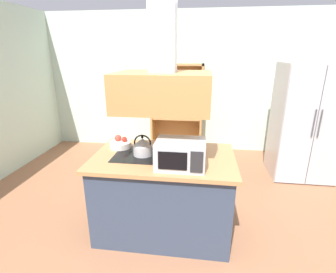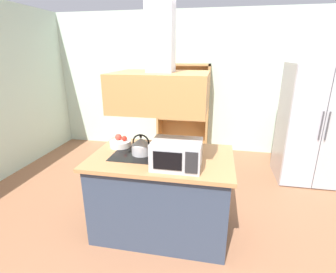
# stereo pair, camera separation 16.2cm
# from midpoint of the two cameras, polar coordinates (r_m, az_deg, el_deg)

# --- Properties ---
(ground_plane) EXTENTS (7.80, 7.80, 0.00)m
(ground_plane) POSITION_cam_midpoint_polar(r_m,az_deg,el_deg) (2.88, 0.42, -23.69)
(ground_plane) COLOR #946143
(wall_back) EXTENTS (6.00, 0.12, 2.70)m
(wall_back) POSITION_cam_midpoint_polar(r_m,az_deg,el_deg) (5.15, 4.76, 11.96)
(wall_back) COLOR silver
(wall_back) RESTS_ON ground
(kitchen_island) EXTENTS (1.49, 0.94, 0.90)m
(kitchen_island) POSITION_cam_midpoint_polar(r_m,az_deg,el_deg) (2.85, -2.63, -12.74)
(kitchen_island) COLOR #323F55
(kitchen_island) RESTS_ON ground
(range_hood) EXTENTS (0.90, 0.70, 1.30)m
(range_hood) POSITION_cam_midpoint_polar(r_m,az_deg,el_deg) (2.45, -3.07, 13.11)
(range_hood) COLOR #B87E45
(refrigerator) EXTENTS (0.90, 0.77, 1.80)m
(refrigerator) POSITION_cam_midpoint_polar(r_m,az_deg,el_deg) (4.43, 27.80, 2.86)
(refrigerator) COLOR beige
(refrigerator) RESTS_ON ground
(dish_cabinet) EXTENTS (1.00, 0.40, 1.73)m
(dish_cabinet) POSITION_cam_midpoint_polar(r_m,az_deg,el_deg) (5.06, 1.07, 5.20)
(dish_cabinet) COLOR #B58149
(dish_cabinet) RESTS_ON ground
(kettle) EXTENTS (0.20, 0.20, 0.22)m
(kettle) POSITION_cam_midpoint_polar(r_m,az_deg,el_deg) (2.66, -7.53, -2.30)
(kettle) COLOR #BBBABD
(kettle) RESTS_ON kitchen_island
(cutting_board) EXTENTS (0.37, 0.28, 0.02)m
(cutting_board) POSITION_cam_midpoint_polar(r_m,az_deg,el_deg) (2.95, -1.91, -1.84)
(cutting_board) COLOR tan
(cutting_board) RESTS_ON kitchen_island
(microwave) EXTENTS (0.46, 0.35, 0.26)m
(microwave) POSITION_cam_midpoint_polar(r_m,az_deg,el_deg) (2.36, 0.86, -3.99)
(microwave) COLOR #B7BABF
(microwave) RESTS_ON kitchen_island
(fruit_bowl) EXTENTS (0.24, 0.24, 0.14)m
(fruit_bowl) POSITION_cam_midpoint_polar(r_m,az_deg,el_deg) (2.93, -12.32, -1.64)
(fruit_bowl) COLOR silver
(fruit_bowl) RESTS_ON kitchen_island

